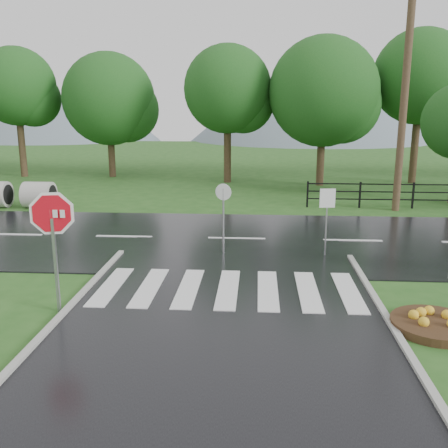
{
  "coord_description": "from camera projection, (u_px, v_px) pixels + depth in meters",
  "views": [
    {
      "loc": [
        0.71,
        -6.82,
        4.54
      ],
      "look_at": [
        -0.17,
        6.0,
        1.5
      ],
      "focal_mm": 40.0,
      "sensor_mm": 36.0,
      "label": 1
    }
  ],
  "objects": [
    {
      "name": "ground",
      "position": [
        209.0,
        407.0,
        7.72
      ],
      "size": [
        120.0,
        120.0,
        0.0
      ],
      "primitive_type": "plane",
      "color": "#26541C",
      "rests_on": "ground"
    },
    {
      "name": "main_road",
      "position": [
        237.0,
        240.0,
        17.43
      ],
      "size": [
        90.0,
        8.0,
        0.04
      ],
      "primitive_type": "cube",
      "color": "black",
      "rests_on": "ground"
    },
    {
      "name": "crosswalk",
      "position": [
        228.0,
        289.0,
        12.56
      ],
      "size": [
        6.5,
        2.8,
        0.02
      ],
      "color": "silver",
      "rests_on": "ground"
    },
    {
      "name": "fence_west",
      "position": [
        413.0,
        193.0,
        22.57
      ],
      "size": [
        9.58,
        0.08,
        1.2
      ],
      "color": "black",
      "rests_on": "ground"
    },
    {
      "name": "hills",
      "position": [
        275.0,
        245.0,
        74.17
      ],
      "size": [
        102.0,
        48.0,
        48.0
      ],
      "color": "slate",
      "rests_on": "ground"
    },
    {
      "name": "treeline",
      "position": [
        262.0,
        181.0,
        30.95
      ],
      "size": [
        83.2,
        5.2,
        10.0
      ],
      "color": "#174A17",
      "rests_on": "ground"
    },
    {
      "name": "stop_sign",
      "position": [
        53.0,
        225.0,
        10.85
      ],
      "size": [
        1.28,
        0.29,
        2.93
      ],
      "color": "#939399",
      "rests_on": "ground"
    },
    {
      "name": "flower_bed",
      "position": [
        435.0,
        323.0,
        10.39
      ],
      "size": [
        1.81,
        1.81,
        0.36
      ],
      "color": "#332111",
      "rests_on": "ground"
    },
    {
      "name": "reg_sign_small",
      "position": [
        327.0,
        209.0,
        15.09
      ],
      "size": [
        0.47,
        0.08,
        2.13
      ],
      "color": "#939399",
      "rests_on": "ground"
    },
    {
      "name": "reg_sign_round",
      "position": [
        223.0,
        210.0,
        15.48
      ],
      "size": [
        0.5,
        0.17,
        2.23
      ],
      "color": "#939399",
      "rests_on": "ground"
    },
    {
      "name": "utility_pole_east",
      "position": [
        404.0,
        97.0,
        21.18
      ],
      "size": [
        1.72,
        0.32,
        9.67
      ],
      "color": "#473523",
      "rests_on": "ground"
    }
  ]
}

